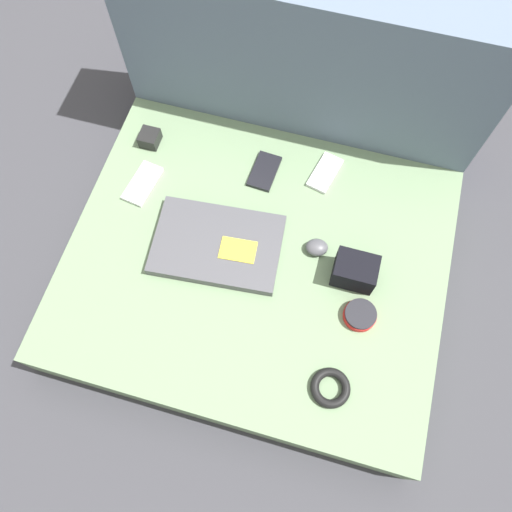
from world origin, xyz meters
TOP-DOWN VIEW (x-y plane):
  - ground_plane at (0.00, 0.00)m, footprint 8.00×8.00m
  - couch_seat at (0.00, 0.00)m, footprint 0.95×0.80m
  - couch_backrest at (0.00, 0.50)m, footprint 0.95×0.20m
  - laptop at (-0.10, 0.01)m, footprint 0.34×0.24m
  - computer_mouse at (0.14, 0.07)m, footprint 0.06×0.06m
  - speaker_puck at (0.28, -0.08)m, footprint 0.08×0.08m
  - phone_silver at (0.11, 0.29)m, footprint 0.08×0.13m
  - phone_black at (-0.35, 0.13)m, footprint 0.08×0.13m
  - phone_small at (-0.05, 0.25)m, footprint 0.07×0.12m
  - camera_pouch at (0.24, 0.02)m, footprint 0.10×0.08m
  - charger_brick at (-0.38, 0.26)m, footprint 0.05×0.05m
  - cable_coil at (0.25, -0.26)m, footprint 0.09×0.09m

SIDE VIEW (x-z plane):
  - ground_plane at x=0.00m, z-range 0.00..0.00m
  - couch_seat at x=0.00m, z-range 0.00..0.13m
  - phone_silver at x=0.11m, z-range 0.13..0.14m
  - phone_small at x=-0.05m, z-range 0.13..0.14m
  - phone_black at x=-0.35m, z-range 0.13..0.14m
  - cable_coil at x=0.25m, z-range 0.13..0.15m
  - speaker_puck at x=0.28m, z-range 0.13..0.15m
  - laptop at x=-0.10m, z-range 0.13..0.16m
  - computer_mouse at x=0.14m, z-range 0.13..0.16m
  - charger_brick at x=-0.38m, z-range 0.13..0.16m
  - camera_pouch at x=0.24m, z-range 0.13..0.20m
  - couch_backrest at x=0.00m, z-range 0.00..0.55m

